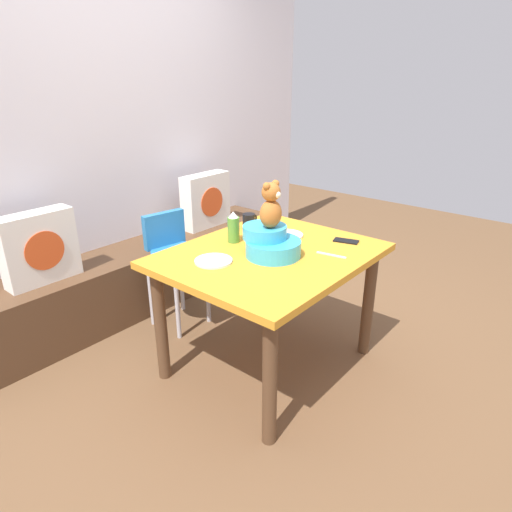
{
  "coord_description": "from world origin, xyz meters",
  "views": [
    {
      "loc": [
        -1.81,
        -1.41,
        1.66
      ],
      "look_at": [
        0.0,
        0.1,
        0.69
      ],
      "focal_mm": 31.27,
      "sensor_mm": 36.0,
      "label": 1
    }
  ],
  "objects_px": {
    "dinner_plate_near": "(287,235)",
    "cell_phone": "(346,241)",
    "highchair": "(176,255)",
    "infant_seat_teal": "(270,243)",
    "ketchup_bottle": "(233,228)",
    "coffee_mug": "(249,221)",
    "pillow_floral_left": "(39,248)",
    "dinner_plate_far": "(213,261)",
    "pillow_floral_right": "(206,201)",
    "dining_table": "(270,270)",
    "teddy_bear": "(271,206)"
  },
  "relations": [
    {
      "from": "pillow_floral_right",
      "to": "dinner_plate_near",
      "type": "xyz_separation_m",
      "value": [
        -0.41,
        -1.13,
        0.07
      ]
    },
    {
      "from": "cell_phone",
      "to": "dinner_plate_far",
      "type": "bearing_deg",
      "value": 135.81
    },
    {
      "from": "highchair",
      "to": "teddy_bear",
      "type": "height_order",
      "value": "teddy_bear"
    },
    {
      "from": "dining_table",
      "to": "coffee_mug",
      "type": "height_order",
      "value": "coffee_mug"
    },
    {
      "from": "dinner_plate_far",
      "to": "highchair",
      "type": "bearing_deg",
      "value": 66.73
    },
    {
      "from": "highchair",
      "to": "ketchup_bottle",
      "type": "xyz_separation_m",
      "value": [
        0.01,
        -0.53,
        0.31
      ]
    },
    {
      "from": "infant_seat_teal",
      "to": "dinner_plate_near",
      "type": "height_order",
      "value": "infant_seat_teal"
    },
    {
      "from": "pillow_floral_right",
      "to": "ketchup_bottle",
      "type": "bearing_deg",
      "value": -126.0
    },
    {
      "from": "dinner_plate_near",
      "to": "dinner_plate_far",
      "type": "height_order",
      "value": "same"
    },
    {
      "from": "teddy_bear",
      "to": "dinner_plate_near",
      "type": "height_order",
      "value": "teddy_bear"
    },
    {
      "from": "pillow_floral_right",
      "to": "cell_phone",
      "type": "height_order",
      "value": "pillow_floral_right"
    },
    {
      "from": "coffee_mug",
      "to": "ketchup_bottle",
      "type": "bearing_deg",
      "value": -159.27
    },
    {
      "from": "pillow_floral_right",
      "to": "ketchup_bottle",
      "type": "height_order",
      "value": "ketchup_bottle"
    },
    {
      "from": "ketchup_bottle",
      "to": "coffee_mug",
      "type": "distance_m",
      "value": 0.27
    },
    {
      "from": "cell_phone",
      "to": "dinner_plate_near",
      "type": "bearing_deg",
      "value": 97.89
    },
    {
      "from": "dining_table",
      "to": "highchair",
      "type": "distance_m",
      "value": 0.8
    },
    {
      "from": "highchair",
      "to": "cell_phone",
      "type": "height_order",
      "value": "highchair"
    },
    {
      "from": "dinner_plate_far",
      "to": "teddy_bear",
      "type": "bearing_deg",
      "value": -32.61
    },
    {
      "from": "highchair",
      "to": "ketchup_bottle",
      "type": "relative_size",
      "value": 4.27
    },
    {
      "from": "coffee_mug",
      "to": "highchair",
      "type": "bearing_deg",
      "value": 120.8
    },
    {
      "from": "pillow_floral_right",
      "to": "infant_seat_teal",
      "type": "bearing_deg",
      "value": -119.89
    },
    {
      "from": "pillow_floral_left",
      "to": "dining_table",
      "type": "relative_size",
      "value": 0.38
    },
    {
      "from": "highchair",
      "to": "pillow_floral_left",
      "type": "bearing_deg",
      "value": 149.52
    },
    {
      "from": "teddy_bear",
      "to": "pillow_floral_right",
      "type": "bearing_deg",
      "value": 60.13
    },
    {
      "from": "teddy_bear",
      "to": "pillow_floral_left",
      "type": "bearing_deg",
      "value": 119.22
    },
    {
      "from": "cell_phone",
      "to": "pillow_floral_right",
      "type": "bearing_deg",
      "value": 63.85
    },
    {
      "from": "pillow_floral_right",
      "to": "infant_seat_teal",
      "type": "relative_size",
      "value": 1.33
    },
    {
      "from": "coffee_mug",
      "to": "infant_seat_teal",
      "type": "bearing_deg",
      "value": -125.22
    },
    {
      "from": "teddy_bear",
      "to": "ketchup_bottle",
      "type": "relative_size",
      "value": 1.35
    },
    {
      "from": "dinner_plate_far",
      "to": "cell_phone",
      "type": "relative_size",
      "value": 1.39
    },
    {
      "from": "pillow_floral_right",
      "to": "dining_table",
      "type": "relative_size",
      "value": 0.38
    },
    {
      "from": "pillow_floral_left",
      "to": "ketchup_bottle",
      "type": "distance_m",
      "value": 1.2
    },
    {
      "from": "pillow_floral_left",
      "to": "pillow_floral_right",
      "type": "xyz_separation_m",
      "value": [
        1.41,
        0.0,
        0.0
      ]
    },
    {
      "from": "coffee_mug",
      "to": "dinner_plate_far",
      "type": "distance_m",
      "value": 0.58
    },
    {
      "from": "teddy_bear",
      "to": "dining_table",
      "type": "bearing_deg",
      "value": 41.81
    },
    {
      "from": "ketchup_bottle",
      "to": "pillow_floral_left",
      "type": "bearing_deg",
      "value": 127.2
    },
    {
      "from": "teddy_bear",
      "to": "ketchup_bottle",
      "type": "height_order",
      "value": "teddy_bear"
    },
    {
      "from": "highchair",
      "to": "teddy_bear",
      "type": "bearing_deg",
      "value": -90.93
    },
    {
      "from": "ketchup_bottle",
      "to": "dinner_plate_near",
      "type": "relative_size",
      "value": 0.92
    },
    {
      "from": "dining_table",
      "to": "dinner_plate_near",
      "type": "relative_size",
      "value": 5.8
    },
    {
      "from": "ketchup_bottle",
      "to": "dinner_plate_far",
      "type": "height_order",
      "value": "ketchup_bottle"
    },
    {
      "from": "dining_table",
      "to": "dinner_plate_near",
      "type": "bearing_deg",
      "value": 17.26
    },
    {
      "from": "dinner_plate_near",
      "to": "cell_phone",
      "type": "xyz_separation_m",
      "value": [
        0.15,
        -0.33,
        -0.0
      ]
    },
    {
      "from": "infant_seat_teal",
      "to": "pillow_floral_right",
      "type": "bearing_deg",
      "value": 60.11
    },
    {
      "from": "ketchup_bottle",
      "to": "dinner_plate_near",
      "type": "distance_m",
      "value": 0.34
    },
    {
      "from": "ketchup_bottle",
      "to": "dinner_plate_near",
      "type": "xyz_separation_m",
      "value": [
        0.28,
        -0.18,
        -0.08
      ]
    },
    {
      "from": "pillow_floral_left",
      "to": "dinner_plate_far",
      "type": "bearing_deg",
      "value": -68.26
    },
    {
      "from": "highchair",
      "to": "infant_seat_teal",
      "type": "distance_m",
      "value": 0.87
    },
    {
      "from": "pillow_floral_left",
      "to": "dinner_plate_near",
      "type": "distance_m",
      "value": 1.51
    },
    {
      "from": "pillow_floral_right",
      "to": "ketchup_bottle",
      "type": "xyz_separation_m",
      "value": [
        -0.69,
        -0.95,
        0.15
      ]
    }
  ]
}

